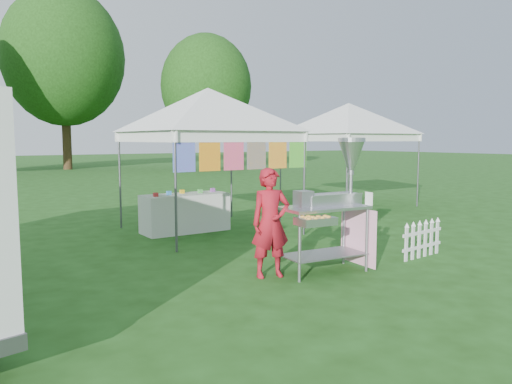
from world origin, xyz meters
TOP-DOWN VIEW (x-y plane):
  - ground at (0.00, 0.00)m, footprint 120.00×120.00m
  - canopy_main at (0.00, 3.49)m, footprint 4.24×4.24m
  - canopy_right at (5.50, 5.00)m, footprint 4.24×4.24m
  - tree_mid at (3.00, 28.00)m, footprint 7.60×7.60m
  - tree_right at (10.00, 22.00)m, footprint 5.60×5.60m
  - donut_cart at (0.01, -0.35)m, footprint 1.49×0.93m
  - vendor at (-0.98, -0.09)m, footprint 0.64×0.50m
  - picket_fence at (1.77, -0.55)m, footprint 1.08×0.12m
  - display_table at (-0.44, 3.73)m, footprint 1.80×0.70m

SIDE VIEW (x-z plane):
  - ground at x=0.00m, z-range 0.00..0.00m
  - picket_fence at x=1.77m, z-range 0.01..0.57m
  - display_table at x=-0.44m, z-range 0.00..0.80m
  - vendor at x=-0.98m, z-range 0.00..1.55m
  - donut_cart at x=0.01m, z-range 0.17..2.14m
  - canopy_main at x=0.00m, z-range 1.26..4.71m
  - canopy_right at x=5.50m, z-range 1.27..4.72m
  - tree_right at x=10.00m, z-range 0.97..9.39m
  - tree_mid at x=3.00m, z-range 1.38..12.90m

